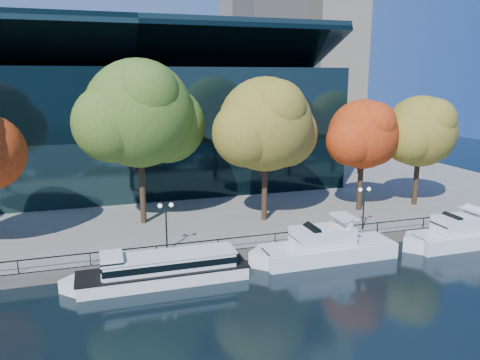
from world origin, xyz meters
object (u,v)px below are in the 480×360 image
object	(u,v)px
lamp_2	(364,199)
tree_3	(267,126)
cruiser_near	(323,247)
cruiser_far	(458,234)
tree_4	(364,136)
tree_5	(421,133)
tour_boat	(160,268)
tree_2	(141,116)
lamp_1	(166,216)

from	to	relation	value
lamp_2	tree_3	bearing A→B (deg)	142.85
cruiser_near	cruiser_far	distance (m)	13.13
tree_4	tree_5	size ratio (longest dim) A/B	0.98
tour_boat	tree_4	bearing A→B (deg)	23.05
tree_3	tree_4	distance (m)	10.98
tour_boat	lamp_2	world-z (taller)	lamp_2
lamp_2	tree_5	bearing A→B (deg)	29.80
cruiser_far	tree_5	bearing A→B (deg)	72.45
tour_boat	lamp_2	bearing A→B (deg)	10.85
tour_boat	tree_2	world-z (taller)	tree_2
cruiser_far	tree_2	distance (m)	30.80
cruiser_near	tree_5	distance (m)	20.34
tour_boat	cruiser_near	distance (m)	13.58
lamp_1	lamp_2	bearing A→B (deg)	0.00
cruiser_far	lamp_1	xyz separation A→B (m)	(-25.55, 4.05, 2.84)
tree_4	tree_2	bearing A→B (deg)	174.53
tree_4	lamp_2	distance (m)	8.50
tree_2	tree_4	xyz separation A→B (m)	(22.48, -2.15, -2.45)
cruiser_near	tree_4	distance (m)	15.24
cruiser_far	lamp_1	bearing A→B (deg)	170.99
cruiser_near	tree_2	xyz separation A→B (m)	(-13.26, 11.45, 10.25)
tree_2	tree_3	xyz separation A→B (m)	(11.59, -2.49, -1.11)
tree_3	lamp_1	size ratio (longest dim) A/B	3.47
cruiser_far	tree_4	distance (m)	13.29
tour_boat	tree_4	distance (m)	25.98
tree_2	tree_4	bearing A→B (deg)	-5.47
tree_3	tree_5	xyz separation A→B (m)	(17.96, 0.36, -1.29)
tour_boat	tree_5	bearing A→B (deg)	18.03
tree_2	lamp_1	bearing A→B (deg)	-84.30
tree_2	cruiser_near	bearing A→B (deg)	-40.81
tree_4	tree_3	bearing A→B (deg)	-178.24
tree_3	tree_5	size ratio (longest dim) A/B	1.17
tree_2	tree_3	bearing A→B (deg)	-12.11
cruiser_near	lamp_1	size ratio (longest dim) A/B	3.13
lamp_1	lamp_2	size ratio (longest dim) A/B	1.00
cruiser_far	lamp_1	world-z (taller)	lamp_1
lamp_1	lamp_2	world-z (taller)	same
tree_3	lamp_2	world-z (taller)	tree_3
tour_boat	tree_5	xyz separation A→B (m)	(29.86, 9.72, 7.89)
tree_2	tree_3	size ratio (longest dim) A/B	1.12
cruiser_near	tree_5	bearing A→B (deg)	29.78
tree_3	lamp_2	distance (m)	11.29
cruiser_far	tree_5	world-z (taller)	tree_5
tree_4	lamp_1	distance (m)	23.02
tree_2	tree_4	world-z (taller)	tree_2
cruiser_far	tree_4	world-z (taller)	tree_4
tree_4	lamp_1	xyz separation A→B (m)	(-21.67, -5.99, -4.96)
tour_boat	tree_2	bearing A→B (deg)	88.47
tree_3	lamp_1	distance (m)	13.70
lamp_1	tree_4	bearing A→B (deg)	15.45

